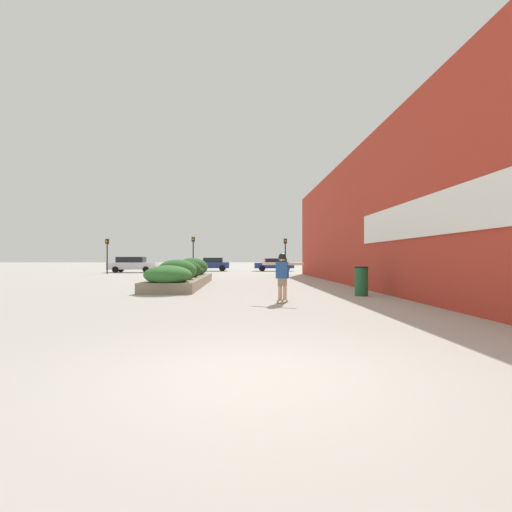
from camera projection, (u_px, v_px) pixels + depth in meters
The scene contains 13 objects.
ground_plane at pixel (250, 377), 4.58m from camera, with size 300.00×300.00×0.00m, color #ADA89E.
building_wall_right at pixel (378, 212), 16.78m from camera, with size 0.67×37.26×6.64m.
planter_box at pixel (183, 274), 20.22m from camera, with size 2.16×10.47×1.41m.
skateboard at pixel (282, 300), 12.30m from camera, with size 0.41×0.59×0.10m.
skateboarder at pixel (282, 271), 12.30m from camera, with size 1.24×0.66×1.43m.
trash_bin at pixel (361, 281), 14.58m from camera, with size 0.50×0.50×1.07m.
car_leftmost at pixel (343, 264), 40.54m from camera, with size 3.91×1.99×1.53m.
car_center_left at pixel (212, 264), 44.17m from camera, with size 3.82×1.96×1.47m.
car_center_right at pixel (274, 264), 44.02m from camera, with size 4.28×1.93×1.39m.
car_rightmost at pixel (133, 264), 39.68m from camera, with size 4.75×1.98×1.54m.
traffic_light_left at pixel (193, 248), 36.73m from camera, with size 0.28×0.30×3.39m.
traffic_light_right at pixel (285, 250), 36.41m from camera, with size 0.28×0.30×3.20m.
traffic_light_far_left at pixel (107, 250), 35.87m from camera, with size 0.28×0.30×3.15m.
Camera 1 is at (-0.12, -4.59, 1.36)m, focal length 28.00 mm.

